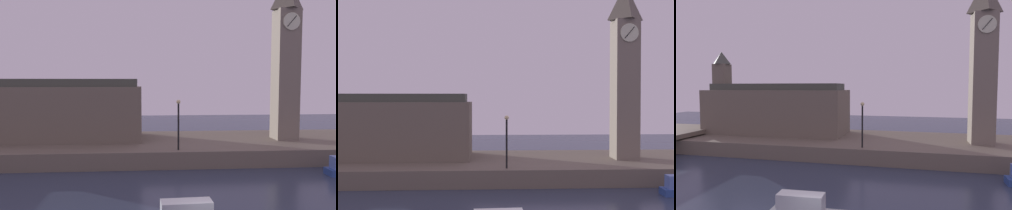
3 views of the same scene
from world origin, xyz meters
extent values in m
cube|color=#6B6051|center=(0.00, 20.00, 0.75)|extent=(70.00, 12.00, 1.50)
cube|color=slate|center=(11.43, 19.77, 8.07)|extent=(2.22, 2.22, 13.15)
cylinder|color=beige|center=(11.43, 18.60, 13.31)|extent=(1.69, 0.12, 1.69)
cube|color=black|center=(11.43, 18.53, 13.31)|extent=(0.92, 0.04, 1.07)
cube|color=#6B6051|center=(-11.93, 21.27, 4.19)|extent=(17.28, 6.45, 5.38)
cube|color=#42473D|center=(-11.93, 21.27, 7.28)|extent=(16.42, 3.87, 0.80)
cylinder|color=black|center=(-0.08, 14.98, 3.50)|extent=(0.16, 0.16, 3.99)
sphere|color=#F2E099|center=(-0.08, 14.98, 5.67)|extent=(0.36, 0.36, 0.36)
camera|label=1|loc=(-3.11, -13.39, 7.36)|focal=35.63mm
camera|label=2|loc=(-1.61, -17.52, 7.33)|focal=42.51mm
camera|label=3|loc=(4.38, -11.76, 7.28)|focal=30.68mm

